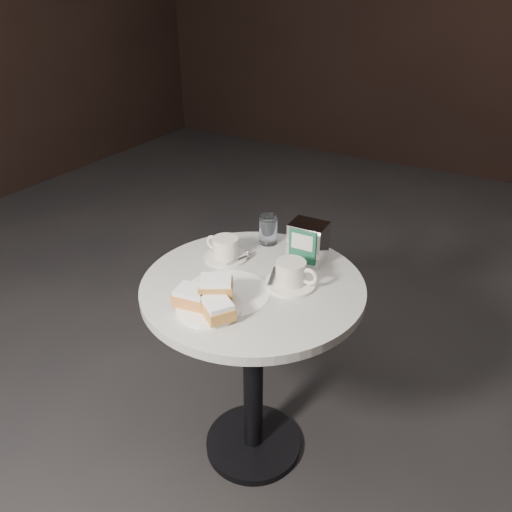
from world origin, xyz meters
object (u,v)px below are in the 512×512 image
(napkin_dispenser, at_px, (308,242))
(beignet_plate, at_px, (209,300))
(water_glass_left, at_px, (268,230))
(water_glass_right, at_px, (298,241))
(coffee_cup_left, at_px, (225,249))
(coffee_cup_right, at_px, (291,275))
(cafe_table, at_px, (253,333))

(napkin_dispenser, bearing_deg, beignet_plate, -108.82)
(water_glass_left, bearing_deg, water_glass_right, -10.49)
(coffee_cup_left, height_order, coffee_cup_right, coffee_cup_right)
(beignet_plate, bearing_deg, napkin_dispenser, 73.29)
(napkin_dispenser, bearing_deg, cafe_table, -114.37)
(cafe_table, distance_m, coffee_cup_left, 0.29)
(beignet_plate, bearing_deg, coffee_cup_right, 58.78)
(coffee_cup_right, bearing_deg, coffee_cup_left, 168.50)
(cafe_table, xyz_separation_m, beignet_plate, (-0.03, -0.19, 0.23))
(beignet_plate, xyz_separation_m, coffee_cup_left, (-0.12, 0.27, -0.00))
(coffee_cup_left, bearing_deg, coffee_cup_right, -3.57)
(coffee_cup_left, relative_size, water_glass_left, 1.54)
(coffee_cup_left, distance_m, water_glass_left, 0.19)
(napkin_dispenser, bearing_deg, water_glass_left, 163.50)
(beignet_plate, distance_m, coffee_cup_right, 0.28)
(coffee_cup_right, distance_m, water_glass_right, 0.20)
(beignet_plate, bearing_deg, coffee_cup_left, 114.27)
(cafe_table, height_order, napkin_dispenser, napkin_dispenser)
(coffee_cup_right, bearing_deg, beignet_plate, -124.37)
(coffee_cup_left, xyz_separation_m, coffee_cup_right, (0.27, -0.04, 0.00))
(water_glass_right, distance_m, napkin_dispenser, 0.05)
(water_glass_left, bearing_deg, coffee_cup_right, -46.95)
(beignet_plate, bearing_deg, water_glass_left, 96.79)
(water_glass_left, bearing_deg, napkin_dispenser, -14.40)
(water_glass_left, bearing_deg, beignet_plate, -83.21)
(coffee_cup_right, xyz_separation_m, water_glass_right, (-0.07, 0.19, 0.01))
(beignet_plate, height_order, water_glass_right, water_glass_right)
(cafe_table, distance_m, coffee_cup_right, 0.26)
(coffee_cup_right, height_order, napkin_dispenser, napkin_dispenser)
(napkin_dispenser, bearing_deg, coffee_cup_right, -84.36)
(cafe_table, relative_size, beignet_plate, 3.42)
(cafe_table, relative_size, coffee_cup_left, 4.65)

